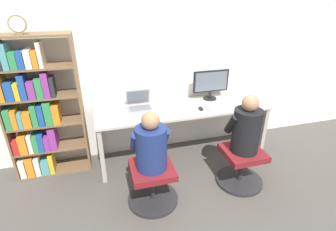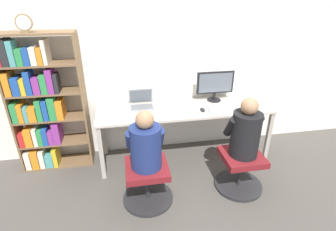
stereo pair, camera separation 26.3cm
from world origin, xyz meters
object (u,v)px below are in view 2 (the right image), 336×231
(person_at_monitor, at_px, (246,131))
(keyboard, at_px, (224,109))
(desktop_monitor, at_px, (215,85))
(person_at_laptop, at_px, (146,144))
(laptop, at_px, (142,104))
(desk_clock, at_px, (24,23))
(office_chair_left, at_px, (240,170))
(office_chair_right, at_px, (147,182))
(bookshelf, at_px, (40,106))

(person_at_monitor, bearing_deg, keyboard, 93.51)
(desktop_monitor, bearing_deg, person_at_laptop, -138.63)
(laptop, bearing_deg, desk_clock, -176.78)
(office_chair_left, bearing_deg, keyboard, 93.48)
(person_at_monitor, bearing_deg, person_at_laptop, -178.76)
(office_chair_left, distance_m, office_chair_right, 1.07)
(desktop_monitor, bearing_deg, laptop, -177.21)
(person_at_monitor, distance_m, person_at_laptop, 1.07)
(desktop_monitor, bearing_deg, keyboard, -87.36)
(laptop, distance_m, keyboard, 1.03)
(desktop_monitor, height_order, bookshelf, bookshelf)
(keyboard, bearing_deg, office_chair_right, -150.88)
(bookshelf, xyz_separation_m, desk_clock, (0.05, -0.06, 0.94))
(office_chair_right, relative_size, bookshelf, 0.32)
(person_at_monitor, bearing_deg, office_chair_right, -178.51)
(keyboard, relative_size, desk_clock, 2.07)
(office_chair_right, bearing_deg, keyboard, 29.12)
(office_chair_left, height_order, desk_clock, desk_clock)
(keyboard, bearing_deg, desk_clock, 174.33)
(office_chair_right, bearing_deg, bookshelf, 143.78)
(office_chair_left, bearing_deg, laptop, 141.12)
(laptop, bearing_deg, office_chair_right, -92.43)
(desktop_monitor, bearing_deg, bookshelf, -178.67)
(office_chair_left, distance_m, bookshelf, 2.45)
(office_chair_left, bearing_deg, bookshelf, 159.61)
(office_chair_right, xyz_separation_m, bookshelf, (-1.16, 0.85, 0.61))
(laptop, height_order, desk_clock, desk_clock)
(laptop, height_order, office_chair_left, laptop)
(office_chair_left, relative_size, bookshelf, 0.32)
(desktop_monitor, distance_m, bookshelf, 2.18)
(desktop_monitor, xyz_separation_m, laptop, (-0.98, -0.05, -0.17))
(office_chair_left, relative_size, person_at_monitor, 0.82)
(keyboard, xyz_separation_m, person_at_laptop, (-1.03, -0.57, -0.04))
(desktop_monitor, relative_size, office_chair_right, 0.91)
(desktop_monitor, distance_m, office_chair_left, 1.13)
(laptop, xyz_separation_m, keyboard, (1.00, -0.28, -0.04))
(keyboard, relative_size, person_at_monitor, 0.58)
(desk_clock, bearing_deg, person_at_laptop, -35.10)
(laptop, distance_m, person_at_laptop, 0.85)
(keyboard, height_order, person_at_laptop, person_at_laptop)
(office_chair_left, bearing_deg, desktop_monitor, 93.17)
(bookshelf, bearing_deg, desktop_monitor, 1.33)
(keyboard, bearing_deg, desktop_monitor, 92.64)
(keyboard, relative_size, office_chair_right, 0.71)
(office_chair_right, distance_m, bookshelf, 1.56)
(desktop_monitor, distance_m, desk_clock, 2.29)
(office_chair_right, height_order, person_at_monitor, person_at_monitor)
(desktop_monitor, height_order, office_chair_right, desktop_monitor)
(person_at_laptop, bearing_deg, keyboard, 28.92)
(laptop, distance_m, desk_clock, 1.53)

